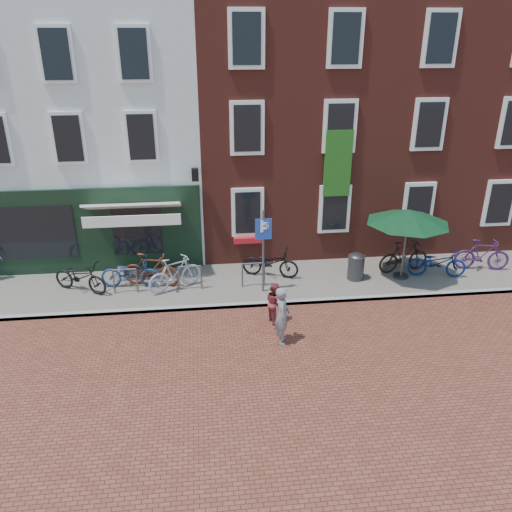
{
  "coord_description": "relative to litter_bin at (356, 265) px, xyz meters",
  "views": [
    {
      "loc": [
        -1.06,
        -13.4,
        7.65
      ],
      "look_at": [
        0.57,
        1.1,
        1.19
      ],
      "focal_mm": 36.0,
      "sensor_mm": 36.0,
      "label": 1
    }
  ],
  "objects": [
    {
      "name": "ground",
      "position": [
        -3.9,
        -1.35,
        -0.6
      ],
      "size": [
        80.0,
        80.0,
        0.0
      ],
      "primitive_type": "plane",
      "color": "brown"
    },
    {
      "name": "litter_bin",
      "position": [
        0.0,
        0.0,
        0.0
      ],
      "size": [
        0.53,
        0.53,
        0.97
      ],
      "color": "#3A3B3E",
      "rests_on": "sidewalk"
    },
    {
      "name": "bicycle_6",
      "position": [
        2.72,
        -0.1,
        -0.01
      ],
      "size": [
        1.98,
        1.02,
        0.99
      ],
      "primitive_type": "imported",
      "rotation": [
        0.0,
        0.0,
        1.37
      ],
      "color": "navy",
      "rests_on": "sidewalk"
    },
    {
      "name": "bicycle_2",
      "position": [
        -7.28,
        0.25,
        -0.01
      ],
      "size": [
        1.94,
        0.85,
        0.99
      ],
      "primitive_type": "imported",
      "rotation": [
        0.0,
        0.0,
        1.46
      ],
      "color": "navy",
      "rests_on": "sidewalk"
    },
    {
      "name": "bicycle_0",
      "position": [
        -8.81,
        0.12,
        -0.01
      ],
      "size": [
        1.98,
        1.43,
        0.99
      ],
      "primitive_type": "imported",
      "rotation": [
        0.0,
        0.0,
        1.1
      ],
      "color": "black",
      "rests_on": "sidewalk"
    },
    {
      "name": "building_brick_mid",
      "position": [
        -1.9,
        5.65,
        4.4
      ],
      "size": [
        6.0,
        8.0,
        10.0
      ],
      "primitive_type": "cube",
      "color": "maroon",
      "rests_on": "ground"
    },
    {
      "name": "parking_sign",
      "position": [
        -3.14,
        -0.55,
        1.22
      ],
      "size": [
        0.5,
        0.08,
        2.69
      ],
      "color": "#4C4C4F",
      "rests_on": "sidewalk"
    },
    {
      "name": "bicycle_1",
      "position": [
        -6.63,
        0.28,
        0.05
      ],
      "size": [
        1.9,
        0.96,
        1.1
      ],
      "primitive_type": "imported",
      "rotation": [
        0.0,
        0.0,
        1.32
      ],
      "color": "#5B2617",
      "rests_on": "sidewalk"
    },
    {
      "name": "parasol",
      "position": [
        1.55,
        -0.05,
        1.72
      ],
      "size": [
        2.67,
        2.67,
        2.47
      ],
      "color": "#4C4C4F",
      "rests_on": "sidewalk"
    },
    {
      "name": "building_stucco",
      "position": [
        -8.9,
        5.65,
        3.9
      ],
      "size": [
        8.0,
        8.0,
        9.0
      ],
      "primitive_type": "cube",
      "color": "silver",
      "rests_on": "ground"
    },
    {
      "name": "boy",
      "position": [
        -3.02,
        -2.19,
        -0.0
      ],
      "size": [
        0.6,
        0.69,
        1.2
      ],
      "primitive_type": "imported",
      "rotation": [
        0.0,
        0.0,
        1.86
      ],
      "color": "maroon",
      "rests_on": "ground"
    },
    {
      "name": "bicycle_5",
      "position": [
        1.76,
        0.38,
        0.05
      ],
      "size": [
        1.89,
        0.82,
        1.1
      ],
      "primitive_type": "imported",
      "rotation": [
        0.0,
        0.0,
        1.74
      ],
      "color": "black",
      "rests_on": "sidewalk"
    },
    {
      "name": "woman",
      "position": [
        -2.97,
        -3.27,
        0.2
      ],
      "size": [
        0.45,
        0.63,
        1.61
      ],
      "primitive_type": "imported",
      "rotation": [
        0.0,
        0.0,
        1.45
      ],
      "color": "gray",
      "rests_on": "ground"
    },
    {
      "name": "bicycle_3",
      "position": [
        -5.87,
        -0.07,
        0.05
      ],
      "size": [
        1.85,
        1.33,
        1.1
      ],
      "primitive_type": "imported",
      "rotation": [
        0.0,
        0.0,
        2.07
      ],
      "color": "#AAA9AC",
      "rests_on": "sidewalk"
    },
    {
      "name": "bicycle_7",
      "position": [
        4.47,
        0.23,
        0.05
      ],
      "size": [
        1.89,
        0.86,
        1.1
      ],
      "primitive_type": "imported",
      "rotation": [
        0.0,
        0.0,
        1.37
      ],
      "color": "#3D1B4B",
      "rests_on": "sidewalk"
    },
    {
      "name": "bicycle_4",
      "position": [
        -2.76,
        0.51,
        -0.01
      ],
      "size": [
        2.0,
        1.23,
        0.99
      ],
      "primitive_type": "imported",
      "rotation": [
        0.0,
        0.0,
        1.24
      ],
      "color": "black",
      "rests_on": "sidewalk"
    },
    {
      "name": "building_brick_right",
      "position": [
        4.1,
        5.65,
        4.4
      ],
      "size": [
        6.0,
        8.0,
        10.0
      ],
      "primitive_type": "cube",
      "color": "maroon",
      "rests_on": "ground"
    },
    {
      "name": "sidewalk",
      "position": [
        -2.9,
        0.15,
        -0.55
      ],
      "size": [
        24.0,
        3.0,
        0.1
      ],
      "primitive_type": "cube",
      "color": "slate",
      "rests_on": "ground"
    }
  ]
}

